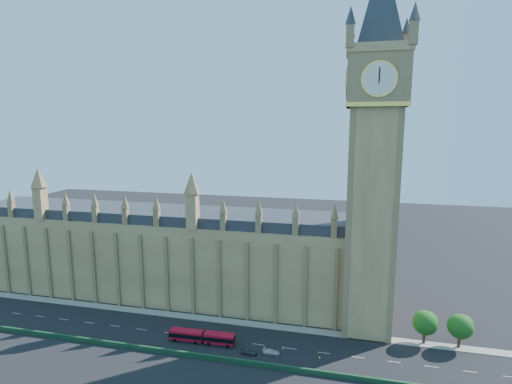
% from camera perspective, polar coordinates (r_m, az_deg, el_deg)
% --- Properties ---
extents(ground, '(400.00, 400.00, 0.00)m').
position_cam_1_polar(ground, '(108.97, -6.18, -20.10)').
color(ground, black).
rests_on(ground, ground).
extents(palace_westminster, '(120.00, 20.00, 28.00)m').
position_cam_1_polar(palace_westminster, '(131.21, -13.49, -8.43)').
color(palace_westminster, olive).
rests_on(palace_westminster, ground).
extents(elizabeth_tower, '(20.59, 20.59, 105.00)m').
position_cam_1_polar(elizabeth_tower, '(103.15, 16.67, 9.58)').
color(elizabeth_tower, olive).
rests_on(elizabeth_tower, ground).
extents(bridge_parapet, '(160.00, 0.60, 1.20)m').
position_cam_1_polar(bridge_parapet, '(101.43, -8.01, -22.19)').
color(bridge_parapet, '#1E4C2D').
rests_on(bridge_parapet, ground).
extents(kerb_north, '(160.00, 3.00, 0.16)m').
position_cam_1_polar(kerb_north, '(116.82, -4.56, -17.86)').
color(kerb_north, gray).
rests_on(kerb_north, ground).
extents(tree_east_near, '(6.00, 6.00, 8.50)m').
position_cam_1_polar(tree_east_near, '(111.98, 23.13, -16.74)').
color(tree_east_near, '#382619').
rests_on(tree_east_near, ground).
extents(tree_east_far, '(6.00, 6.00, 8.50)m').
position_cam_1_polar(tree_east_far, '(113.67, 27.27, -16.64)').
color(tree_east_far, '#382619').
rests_on(tree_east_far, ground).
extents(red_bus, '(16.77, 3.05, 2.84)m').
position_cam_1_polar(red_bus, '(106.90, -7.73, -19.84)').
color(red_bus, red).
rests_on(red_bus, ground).
extents(car_grey, '(3.94, 1.86, 1.30)m').
position_cam_1_polar(car_grey, '(102.02, -1.04, -21.86)').
color(car_grey, '#3D3F44').
rests_on(car_grey, ground).
extents(car_silver, '(4.45, 1.59, 1.46)m').
position_cam_1_polar(car_silver, '(105.54, -4.43, -20.67)').
color(car_silver, '#B3B5BB').
rests_on(car_silver, ground).
extents(car_white, '(4.11, 1.76, 1.18)m').
position_cam_1_polar(car_white, '(102.06, 2.18, -21.88)').
color(car_white, silver).
rests_on(car_white, ground).
extents(cone_a, '(0.61, 0.61, 0.75)m').
position_cam_1_polar(cone_a, '(103.95, 1.29, -21.39)').
color(cone_a, black).
rests_on(cone_a, ground).
extents(cone_b, '(0.51, 0.51, 0.63)m').
position_cam_1_polar(cone_b, '(103.08, 1.16, -21.72)').
color(cone_b, black).
rests_on(cone_b, ground).
extents(cone_c, '(0.55, 0.55, 0.71)m').
position_cam_1_polar(cone_c, '(101.59, 9.06, -22.33)').
color(cone_c, black).
rests_on(cone_c, ground).
extents(cone_d, '(0.53, 0.53, 0.78)m').
position_cam_1_polar(cone_d, '(104.18, 3.88, -21.32)').
color(cone_d, black).
rests_on(cone_d, ground).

